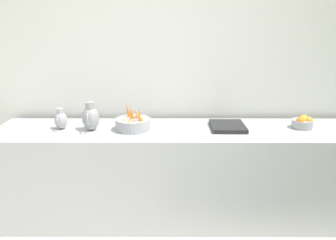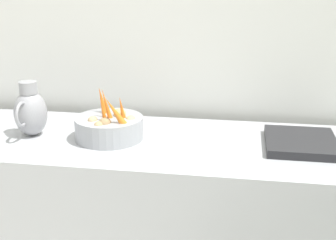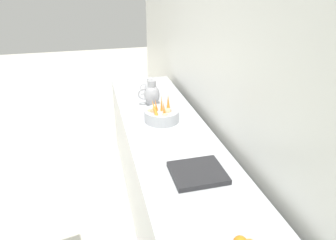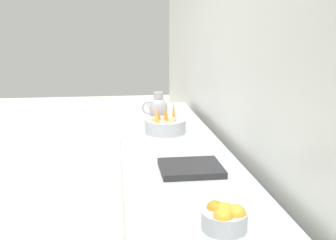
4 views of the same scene
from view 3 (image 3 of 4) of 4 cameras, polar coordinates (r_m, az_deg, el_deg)
The scene contains 6 objects.
tile_wall_left at distance 1.84m, azimuth 20.24°, elevation 6.49°, with size 0.10×7.72×3.00m, color silver.
prep_counter at distance 2.58m, azimuth 1.54°, elevation -13.19°, with size 0.69×3.39×0.87m, color #ADAFB5.
vegetable_colander at distance 2.69m, azimuth -1.19°, elevation 0.97°, with size 0.31×0.31×0.24m.
metal_pitcher_tall at distance 3.00m, azimuth -3.04°, elevation 4.78°, with size 0.21×0.15×0.25m.
metal_pitcher_short at distance 3.27m, azimuth -3.43°, elevation 6.01°, with size 0.16×0.11×0.19m.
counter_sink_basin at distance 2.02m, azimuth 5.52°, elevation -9.70°, with size 0.34×0.30×0.04m, color #232326.
Camera 3 is at (-0.93, 2.01, 2.06)m, focal length 32.89 mm.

